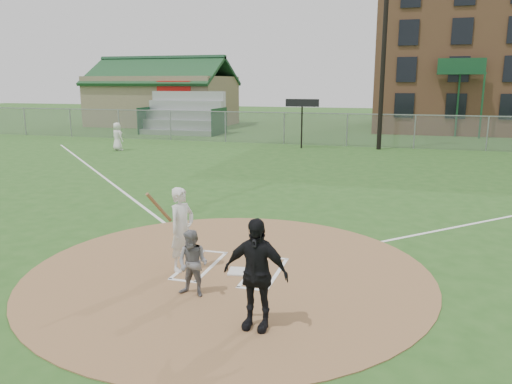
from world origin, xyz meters
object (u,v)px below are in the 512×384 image
(home_plate, at_px, (240,271))
(catcher, at_px, (193,263))
(umpire, at_px, (256,274))
(ondeck_player, at_px, (117,137))
(batter_at_plate, at_px, (182,229))

(home_plate, height_order, catcher, catcher)
(umpire, distance_m, ondeck_player, 23.00)
(home_plate, distance_m, ondeck_player, 20.67)
(catcher, xyz_separation_m, ondeck_player, (-12.35, 17.55, 0.16))
(catcher, distance_m, batter_at_plate, 1.39)
(ondeck_player, relative_size, batter_at_plate, 0.91)
(batter_at_plate, bearing_deg, home_plate, 9.24)
(home_plate, distance_m, umpire, 2.57)
(ondeck_player, xyz_separation_m, batter_at_plate, (11.61, -16.40, 0.10))
(ondeck_player, distance_m, batter_at_plate, 20.10)
(catcher, relative_size, ondeck_player, 0.77)
(home_plate, relative_size, catcher, 0.36)
(umpire, bearing_deg, ondeck_player, 129.93)
(umpire, height_order, batter_at_plate, umpire)
(ondeck_player, bearing_deg, home_plate, 152.71)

